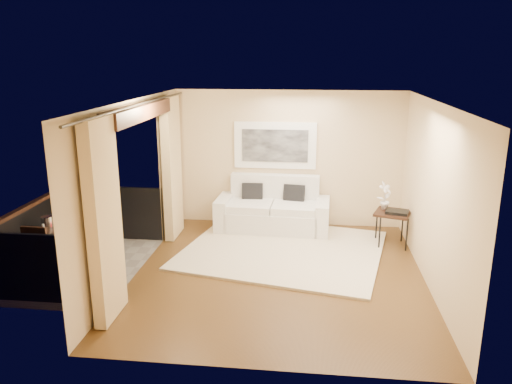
# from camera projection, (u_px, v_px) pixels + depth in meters

# --- Properties ---
(floor) EXTENTS (5.00, 5.00, 0.00)m
(floor) POSITION_uv_depth(u_px,v_px,m) (279.00, 274.00, 7.88)
(floor) COLOR #543818
(floor) RESTS_ON ground
(room_shell) EXTENTS (5.00, 6.40, 5.00)m
(room_shell) POSITION_uv_depth(u_px,v_px,m) (139.00, 112.00, 7.45)
(room_shell) COLOR white
(room_shell) RESTS_ON ground
(balcony) EXTENTS (1.81, 2.60, 1.17)m
(balcony) POSITION_uv_depth(u_px,v_px,m) (78.00, 255.00, 8.20)
(balcony) COLOR #605B56
(balcony) RESTS_ON ground
(curtains) EXTENTS (0.16, 4.80, 2.64)m
(curtains) POSITION_uv_depth(u_px,v_px,m) (145.00, 189.00, 7.76)
(curtains) COLOR #DABD86
(curtains) RESTS_ON ground
(artwork) EXTENTS (1.62, 0.07, 0.92)m
(artwork) POSITION_uv_depth(u_px,v_px,m) (275.00, 145.00, 9.84)
(artwork) COLOR white
(artwork) RESTS_ON room_shell
(rug) EXTENTS (3.85, 3.52, 0.04)m
(rug) POSITION_uv_depth(u_px,v_px,m) (283.00, 250.00, 8.82)
(rug) COLOR beige
(rug) RESTS_ON floor
(sofa) EXTENTS (2.22, 1.02, 1.05)m
(sofa) POSITION_uv_depth(u_px,v_px,m) (273.00, 211.00, 9.82)
(sofa) COLOR white
(sofa) RESTS_ON floor
(side_table) EXTENTS (0.74, 0.74, 0.64)m
(side_table) POSITION_uv_depth(u_px,v_px,m) (392.00, 215.00, 8.92)
(side_table) COLOR black
(side_table) RESTS_ON floor
(tray) EXTENTS (0.44, 0.37, 0.05)m
(tray) POSITION_uv_depth(u_px,v_px,m) (397.00, 212.00, 8.81)
(tray) COLOR black
(tray) RESTS_ON side_table
(orchid) EXTENTS (0.32, 0.31, 0.51)m
(orchid) POSITION_uv_depth(u_px,v_px,m) (385.00, 196.00, 8.98)
(orchid) COLOR white
(orchid) RESTS_ON side_table
(bistro_table) EXTENTS (0.64, 0.64, 0.68)m
(bistro_table) POSITION_uv_depth(u_px,v_px,m) (55.00, 236.00, 7.84)
(bistro_table) COLOR black
(bistro_table) RESTS_ON balcony
(balcony_chair_far) EXTENTS (0.52, 0.52, 0.99)m
(balcony_chair_far) POSITION_uv_depth(u_px,v_px,m) (83.00, 214.00, 8.99)
(balcony_chair_far) COLOR black
(balcony_chair_far) RESTS_ON balcony
(balcony_chair_near) EXTENTS (0.42, 0.42, 0.92)m
(balcony_chair_near) POSITION_uv_depth(u_px,v_px,m) (33.00, 254.00, 7.31)
(balcony_chair_near) COLOR black
(balcony_chair_near) RESTS_ON balcony
(ice_bucket) EXTENTS (0.18, 0.18, 0.20)m
(ice_bucket) POSITION_uv_depth(u_px,v_px,m) (47.00, 222.00, 7.92)
(ice_bucket) COLOR white
(ice_bucket) RESTS_ON bistro_table
(candle) EXTENTS (0.06, 0.06, 0.07)m
(candle) POSITION_uv_depth(u_px,v_px,m) (61.00, 227.00, 7.92)
(candle) COLOR red
(candle) RESTS_ON bistro_table
(vase) EXTENTS (0.04, 0.04, 0.18)m
(vase) POSITION_uv_depth(u_px,v_px,m) (44.00, 230.00, 7.63)
(vase) COLOR white
(vase) RESTS_ON bistro_table
(glass_a) EXTENTS (0.06, 0.06, 0.12)m
(glass_a) POSITION_uv_depth(u_px,v_px,m) (59.00, 230.00, 7.70)
(glass_a) COLOR silver
(glass_a) RESTS_ON bistro_table
(glass_b) EXTENTS (0.06, 0.06, 0.12)m
(glass_b) POSITION_uv_depth(u_px,v_px,m) (68.00, 228.00, 7.79)
(glass_b) COLOR white
(glass_b) RESTS_ON bistro_table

